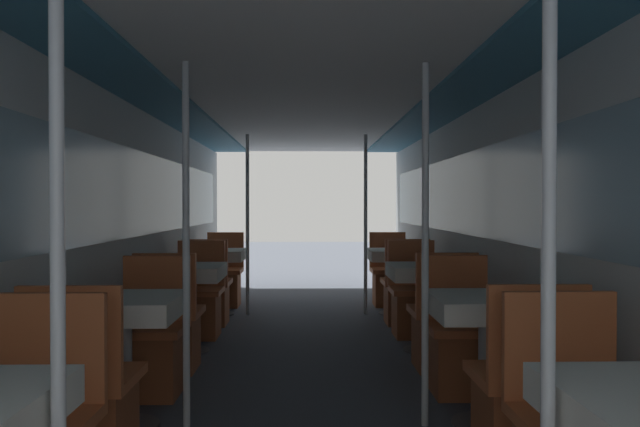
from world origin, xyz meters
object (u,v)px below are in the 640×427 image
at_px(chair_left_near_2, 170,333).
at_px(chair_left_near_3, 208,298).
at_px(chair_right_near_1, 524,410).
at_px(chair_right_far_1, 461,350).
at_px(chair_right_near_3, 404,297).
at_px(support_pole_right_0, 548,287).
at_px(chair_right_far_2, 414,306).
at_px(dining_table_left_2, 186,279).
at_px(dining_table_right_2, 426,278).
at_px(support_pole_right_3, 366,224).
at_px(dining_table_left_1, 123,317).
at_px(chair_left_near_1, 85,413).
at_px(support_pole_left_3, 247,224).
at_px(chair_right_near_2, 441,332).
at_px(chair_left_far_2, 198,307).
at_px(dining_table_right_1, 487,315).
at_px(support_pole_left_0, 58,288).
at_px(chair_left_far_3, 224,283).
at_px(chair_left_far_1, 150,352).
at_px(dining_table_left_3, 217,260).
at_px(chair_right_far_3, 389,283).
at_px(dining_table_right_3, 396,259).
at_px(support_pole_left_1, 186,245).
at_px(support_pole_right_1, 425,245).

bearing_deg(chair_left_near_2, chair_left_near_3, 90.00).
relative_size(chair_left_near_2, chair_right_near_1, 1.00).
distance_m(chair_right_far_1, chair_right_near_3, 2.41).
relative_size(support_pole_right_0, chair_right_far_2, 2.27).
bearing_deg(dining_table_left_2, dining_table_right_2, 0.00).
xyz_separation_m(chair_right_far_1, support_pole_right_3, (-0.36, 3.02, 0.75)).
bearing_deg(dining_table_left_1, chair_left_near_1, -90.00).
xyz_separation_m(support_pole_left_3, chair_right_near_1, (1.71, -4.23, -0.75)).
bearing_deg(chair_left_near_1, support_pole_left_3, 85.20).
height_order(chair_left_near_2, chair_right_near_2, same).
bearing_deg(chair_left_far_2, dining_table_right_1, 130.53).
bearing_deg(support_pole_right_0, support_pole_right_3, 90.00).
relative_size(support_pole_left_0, chair_left_near_3, 2.27).
bearing_deg(chair_left_far_3, chair_left_far_1, 90.00).
xyz_separation_m(dining_table_left_2, dining_table_left_3, (0.00, 1.81, 0.00)).
xyz_separation_m(support_pole_left_0, chair_left_near_1, (-0.36, 1.20, -0.75)).
bearing_deg(dining_table_left_3, chair_right_far_3, 16.37).
bearing_deg(chair_left_near_2, chair_left_far_1, -90.00).
height_order(dining_table_left_1, dining_table_right_3, same).
relative_size(support_pole_left_1, chair_right_far_3, 2.27).
relative_size(dining_table_left_2, dining_table_right_2, 1.00).
distance_m(support_pole_left_0, support_pole_right_0, 1.36).
bearing_deg(chair_left_near_2, dining_table_left_2, 90.00).
bearing_deg(chair_left_near_3, dining_table_right_2, -30.21).
height_order(dining_table_left_1, support_pole_right_0, support_pole_right_0).
bearing_deg(support_pole_right_0, chair_right_far_2, 85.20).
relative_size(dining_table_left_1, dining_table_right_3, 1.00).
relative_size(dining_table_right_1, chair_right_near_1, 0.82).
bearing_deg(support_pole_right_3, chair_left_near_1, -112.04).
bearing_deg(chair_right_far_3, dining_table_left_2, 49.47).
distance_m(chair_left_near_1, chair_right_near_3, 4.17).
height_order(dining_table_left_2, chair_right_near_1, chair_right_near_1).
relative_size(chair_left_far_1, dining_table_left_3, 1.22).
bearing_deg(dining_table_right_2, chair_left_far_1, -149.79).
relative_size(chair_left_far_3, chair_right_far_2, 1.00).
bearing_deg(chair_right_far_3, chair_left_near_2, 55.65).
bearing_deg(chair_left_far_2, dining_table_left_3, -90.00).
xyz_separation_m(chair_left_far_3, chair_right_near_2, (2.07, -3.03, 0.00)).
bearing_deg(chair_right_far_3, support_pole_left_3, 19.52).
xyz_separation_m(dining_table_left_1, dining_table_left_2, (0.00, 1.81, 0.00)).
height_order(support_pole_left_0, dining_table_left_3, support_pole_left_0).
height_order(support_pole_right_0, chair_right_near_1, support_pole_right_0).
relative_size(dining_table_right_3, chair_right_near_3, 0.82).
height_order(dining_table_right_2, chair_right_far_2, chair_right_far_2).
relative_size(dining_table_left_1, chair_left_near_2, 0.82).
bearing_deg(chair_left_near_3, chair_left_far_2, -90.00).
xyz_separation_m(support_pole_right_1, dining_table_right_3, (0.36, 3.62, -0.40)).
bearing_deg(chair_right_near_1, support_pole_left_3, 112.04).
relative_size(chair_right_near_3, chair_right_far_3, 1.00).
bearing_deg(dining_table_right_3, support_pole_right_1, -95.60).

